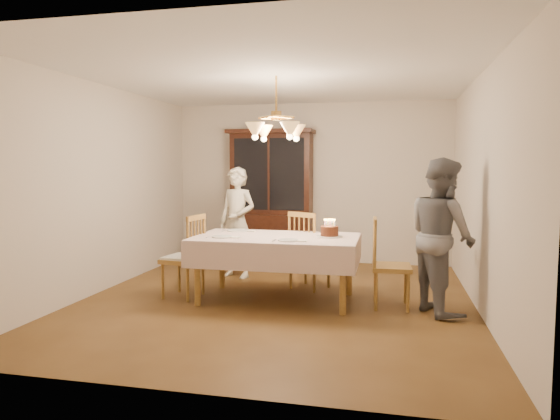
% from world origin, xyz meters
% --- Properties ---
extents(ground, '(5.00, 5.00, 0.00)m').
position_xyz_m(ground, '(0.00, 0.00, 0.00)').
color(ground, '#523517').
rests_on(ground, ground).
extents(room_shell, '(5.00, 5.00, 5.00)m').
position_xyz_m(room_shell, '(0.00, 0.00, 1.58)').
color(room_shell, white).
rests_on(room_shell, ground).
extents(dining_table, '(1.90, 1.10, 0.76)m').
position_xyz_m(dining_table, '(0.00, 0.00, 0.68)').
color(dining_table, olive).
rests_on(dining_table, ground).
extents(china_hutch, '(1.38, 0.54, 2.16)m').
position_xyz_m(china_hutch, '(-0.60, 2.25, 1.04)').
color(china_hutch, black).
rests_on(china_hutch, ground).
extents(chair_far_side, '(0.58, 0.57, 1.00)m').
position_xyz_m(chair_far_side, '(0.29, 0.64, 0.44)').
color(chair_far_side, olive).
rests_on(chair_far_side, ground).
extents(chair_left_end, '(0.48, 0.50, 1.00)m').
position_xyz_m(chair_left_end, '(-1.12, -0.10, 0.45)').
color(chair_left_end, olive).
rests_on(chair_left_end, ground).
extents(chair_right_end, '(0.44, 0.46, 1.00)m').
position_xyz_m(chair_right_end, '(1.31, -0.01, 0.44)').
color(chair_right_end, olive).
rests_on(chair_right_end, ground).
extents(elderly_woman, '(0.66, 0.53, 1.56)m').
position_xyz_m(elderly_woman, '(-0.82, 1.09, 0.78)').
color(elderly_woman, beige).
rests_on(elderly_woman, ground).
extents(adult_in_grey, '(0.91, 1.00, 1.67)m').
position_xyz_m(adult_in_grey, '(1.84, -0.08, 0.83)').
color(adult_in_grey, slate).
rests_on(adult_in_grey, ground).
extents(birthday_cake, '(0.30, 0.30, 0.21)m').
position_xyz_m(birthday_cake, '(0.61, 0.08, 0.82)').
color(birthday_cake, white).
rests_on(birthday_cake, dining_table).
extents(place_setting_near_left, '(0.38, 0.23, 0.02)m').
position_xyz_m(place_setting_near_left, '(-0.58, -0.22, 0.77)').
color(place_setting_near_left, white).
rests_on(place_setting_near_left, dining_table).
extents(place_setting_near_right, '(0.37, 0.23, 0.02)m').
position_xyz_m(place_setting_near_right, '(0.22, -0.33, 0.77)').
color(place_setting_near_right, white).
rests_on(place_setting_near_right, dining_table).
extents(place_setting_far_left, '(0.42, 0.27, 0.02)m').
position_xyz_m(place_setting_far_left, '(-0.57, 0.35, 0.77)').
color(place_setting_far_left, white).
rests_on(place_setting_far_left, dining_table).
extents(chandelier, '(0.62, 0.62, 0.73)m').
position_xyz_m(chandelier, '(-0.00, -0.00, 1.98)').
color(chandelier, '#BF8C3F').
rests_on(chandelier, ground).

